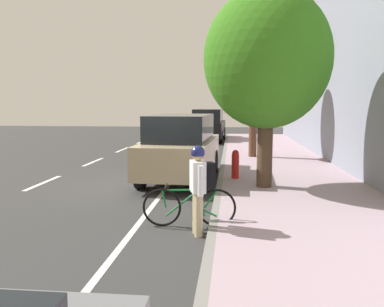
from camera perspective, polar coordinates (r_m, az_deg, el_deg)
name	(u,v)px	position (r m, az deg, el deg)	size (l,w,h in m)	color
ground	(152,186)	(11.21, -5.79, -4.72)	(57.05, 57.05, 0.00)	#333333
sidewalk	(294,186)	(11.10, 14.67, -4.65)	(3.91, 35.66, 0.15)	#A88F9C
curb_edge	(220,185)	(10.97, 4.08, -4.57)	(0.16, 35.66, 0.15)	gray
lane_stripe_centre	(43,183)	(12.35, -20.89, -4.02)	(0.14, 35.80, 0.01)	white
lane_stripe_bike_edge	(168,186)	(11.13, -3.53, -4.76)	(0.12, 35.66, 0.01)	white
parked_suv_tan_second	(181,147)	(11.91, -1.58, 1.03)	(2.14, 4.78, 1.99)	tan
parked_suv_black_mid	(208,125)	(24.52, 2.41, 4.24)	(2.08, 4.76, 1.99)	black
bicycle_at_curb	(190,206)	(7.45, -0.36, -7.74)	(1.77, 0.46, 0.79)	black
cyclist_with_backpack	(200,182)	(6.87, 1.12, -4.11)	(0.48, 0.60, 1.60)	#C6B284
street_tree_mid_block	(267,60)	(10.38, 10.88, 13.30)	(3.24, 3.24, 5.09)	#483423
street_tree_far_end	(254,63)	(16.37, 9.07, 12.97)	(2.24, 2.24, 4.98)	brown
fire_hydrant	(235,164)	(11.52, 6.35, -1.52)	(0.22, 0.22, 0.84)	red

